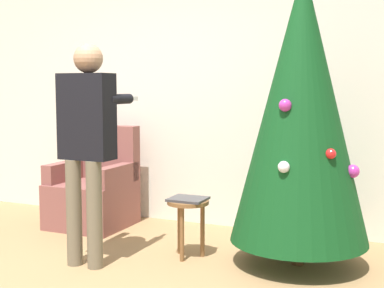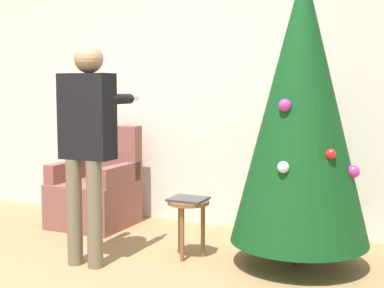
% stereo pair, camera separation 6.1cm
% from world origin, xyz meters
% --- Properties ---
extents(wall_back, '(8.00, 0.06, 2.70)m').
position_xyz_m(wall_back, '(0.00, 2.23, 1.35)').
color(wall_back, silver).
rests_on(wall_back, ground_plane).
extents(christmas_tree, '(1.06, 1.06, 2.29)m').
position_xyz_m(christmas_tree, '(1.27, 1.33, 1.24)').
color(christmas_tree, brown).
rests_on(christmas_tree, ground_plane).
extents(armchair, '(0.72, 0.70, 0.99)m').
position_xyz_m(armchair, '(-0.87, 1.71, 0.34)').
color(armchair, brown).
rests_on(armchair, ground_plane).
extents(person_standing, '(0.43, 0.57, 1.71)m').
position_xyz_m(person_standing, '(-0.23, 0.68, 1.03)').
color(person_standing, '#6B604C').
rests_on(person_standing, ground_plane).
extents(side_stool, '(0.34, 0.34, 0.47)m').
position_xyz_m(side_stool, '(0.41, 1.15, 0.38)').
color(side_stool, brown).
rests_on(side_stool, ground_plane).
extents(laptop, '(0.29, 0.25, 0.02)m').
position_xyz_m(laptop, '(0.41, 1.15, 0.48)').
color(laptop, '#38383D').
rests_on(laptop, side_stool).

